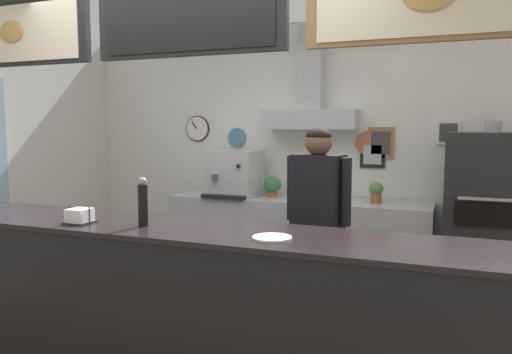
# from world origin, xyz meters

# --- Properties ---
(back_wall_assembly) EXTENTS (5.14, 2.57, 2.72)m
(back_wall_assembly) POSITION_xyz_m (0.01, 2.10, 1.45)
(back_wall_assembly) COLOR #9E9E99
(back_wall_assembly) RESTS_ON ground_plane
(service_counter) EXTENTS (4.57, 0.67, 1.03)m
(service_counter) POSITION_xyz_m (0.00, -0.45, 0.51)
(service_counter) COLOR black
(service_counter) RESTS_ON ground_plane
(back_prep_counter) EXTENTS (2.67, 0.61, 0.89)m
(back_prep_counter) POSITION_xyz_m (0.09, 1.85, 0.44)
(back_prep_counter) COLOR #B7BABF
(back_prep_counter) RESTS_ON ground_plane
(pizza_oven) EXTENTS (0.74, 0.65, 1.68)m
(pizza_oven) POSITION_xyz_m (1.87, 1.71, 0.79)
(pizza_oven) COLOR #232326
(pizza_oven) RESTS_ON ground_plane
(shop_worker) EXTENTS (0.53, 0.29, 1.61)m
(shop_worker) POSITION_xyz_m (0.63, 0.66, 0.88)
(shop_worker) COLOR #232328
(shop_worker) RESTS_ON ground_plane
(espresso_machine) EXTENTS (0.53, 0.55, 0.48)m
(espresso_machine) POSITION_xyz_m (-0.61, 1.83, 1.13)
(espresso_machine) COLOR silver
(espresso_machine) RESTS_ON back_prep_counter
(potted_oregano) EXTENTS (0.14, 0.14, 0.21)m
(potted_oregano) POSITION_xyz_m (0.88, 1.85, 1.00)
(potted_oregano) COLOR #9E563D
(potted_oregano) RESTS_ON back_prep_counter
(potted_rosemary) EXTENTS (0.19, 0.19, 0.21)m
(potted_rosemary) POSITION_xyz_m (-0.19, 1.88, 1.01)
(potted_rosemary) COLOR #9E563D
(potted_rosemary) RESTS_ON back_prep_counter
(pepper_grinder) EXTENTS (0.06, 0.06, 0.30)m
(pepper_grinder) POSITION_xyz_m (-0.15, -0.51, 1.18)
(pepper_grinder) COLOR black
(pepper_grinder) RESTS_ON service_counter
(condiment_plate) EXTENTS (0.22, 0.22, 0.01)m
(condiment_plate) POSITION_xyz_m (0.69, -0.54, 1.03)
(condiment_plate) COLOR white
(condiment_plate) RESTS_ON service_counter
(napkin_holder) EXTENTS (0.16, 0.15, 0.11)m
(napkin_holder) POSITION_xyz_m (-0.57, -0.58, 1.07)
(napkin_holder) COLOR #262628
(napkin_holder) RESTS_ON service_counter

